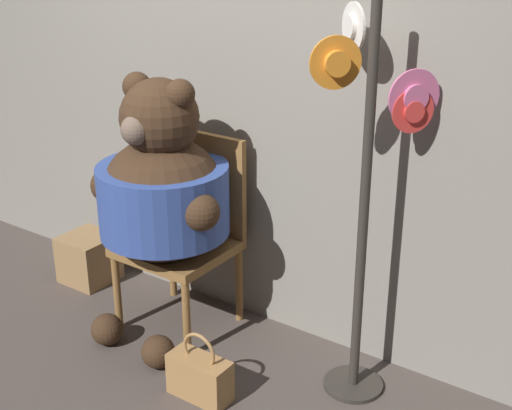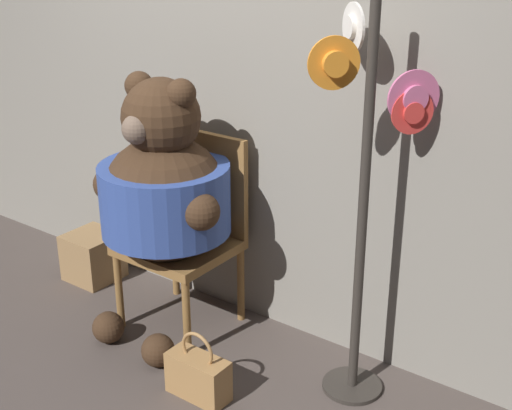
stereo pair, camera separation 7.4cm
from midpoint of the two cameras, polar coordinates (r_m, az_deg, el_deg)
ground_plane at (r=3.69m, az=-7.02°, el=-11.92°), size 14.00×14.00×0.00m
wall_back at (r=3.68m, az=-0.71°, el=8.15°), size 8.00×0.10×2.33m
chair at (r=3.76m, az=-4.77°, el=-1.63°), size 0.54×0.50×1.02m
teddy_bear at (r=3.54m, az=-6.79°, el=1.14°), size 0.79×0.70×1.37m
hat_display_rack at (r=3.03m, az=9.54°, el=1.73°), size 0.43×0.45×1.84m
handbag_on_ground at (r=3.35m, az=-4.00°, el=-13.43°), size 0.30×0.13×0.34m
wooden_crate at (r=4.42m, az=-12.42°, el=-4.03°), size 0.29×0.29×0.29m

